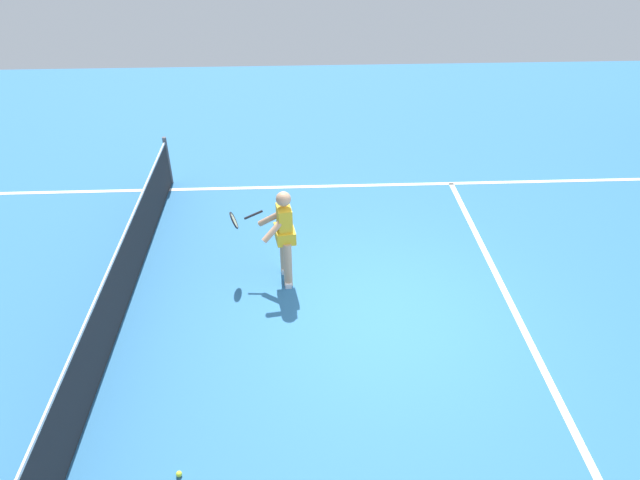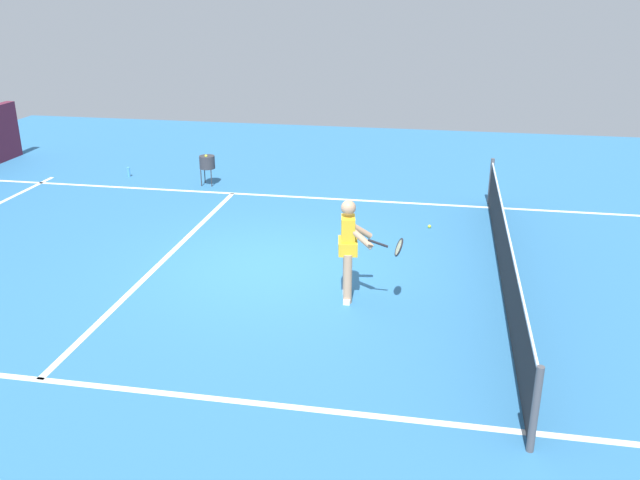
% 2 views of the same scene
% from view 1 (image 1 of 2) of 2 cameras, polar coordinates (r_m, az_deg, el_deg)
% --- Properties ---
extents(ground_plane, '(23.74, 23.74, 0.00)m').
position_cam_1_polar(ground_plane, '(8.18, 7.08, -7.82)').
color(ground_plane, teal).
extents(service_line_marking, '(7.83, 0.10, 0.01)m').
position_cam_1_polar(service_line_marking, '(8.66, 19.37, -7.04)').
color(service_line_marking, white).
rests_on(service_line_marking, ground).
extents(sideline_right_marking, '(0.10, 16.26, 0.01)m').
position_cam_1_polar(sideline_right_marking, '(11.34, 4.17, 5.60)').
color(sideline_right_marking, white).
rests_on(sideline_right_marking, ground).
extents(court_net, '(8.51, 0.08, 1.00)m').
position_cam_1_polar(court_net, '(8.19, -20.43, -5.81)').
color(court_net, '#4C4C51').
rests_on(court_net, ground).
extents(tennis_player, '(0.71, 1.02, 1.55)m').
position_cam_1_polar(tennis_player, '(8.33, -3.83, 0.70)').
color(tennis_player, tan).
rests_on(tennis_player, ground).
extents(tennis_ball_mid, '(0.07, 0.07, 0.07)m').
position_cam_1_polar(tennis_ball_mid, '(6.63, -14.24, -22.20)').
color(tennis_ball_mid, '#D1E533').
rests_on(tennis_ball_mid, ground).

